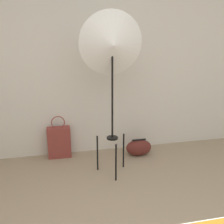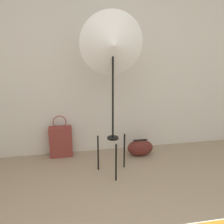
% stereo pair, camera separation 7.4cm
% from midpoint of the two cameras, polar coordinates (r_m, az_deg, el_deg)
% --- Properties ---
extents(wall_back, '(8.00, 0.05, 2.60)m').
position_cam_midpoint_polar(wall_back, '(3.60, -6.07, 10.87)').
color(wall_back, silver).
rests_on(wall_back, ground_plane).
extents(photo_umbrella, '(0.72, 0.33, 1.92)m').
position_cam_midpoint_polar(photo_umbrella, '(2.92, -0.68, 14.15)').
color(photo_umbrella, black).
rests_on(photo_umbrella, ground_plane).
extents(tote_bag, '(0.31, 0.13, 0.60)m').
position_cam_midpoint_polar(tote_bag, '(3.72, -11.99, -6.39)').
color(tote_bag, brown).
rests_on(tote_bag, ground_plane).
extents(duffel_bag, '(0.36, 0.23, 0.23)m').
position_cam_midpoint_polar(duffel_bag, '(3.76, 5.27, -7.68)').
color(duffel_bag, '#5B231E').
rests_on(duffel_bag, ground_plane).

